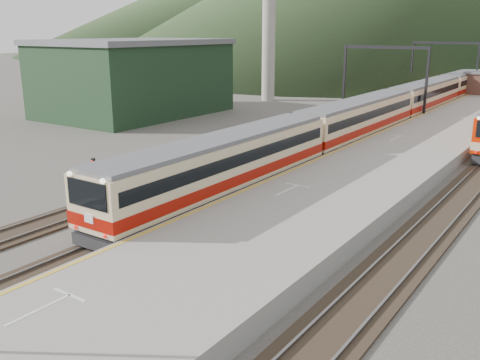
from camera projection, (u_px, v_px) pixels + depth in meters
The scene contains 9 objects.
track_main at pixel (351, 144), 46.34m from camera, with size 2.60×200.00×0.23m.
track_far at pixel (300, 138), 49.06m from camera, with size 2.60×200.00×0.23m.
platform at pixel (409, 151), 41.59m from camera, with size 8.00×100.00×1.00m, color gray.
gantry_near at pixel (384, 68), 58.31m from camera, with size 9.55×0.25×8.00m.
gantry_far at pixel (444, 58), 78.16m from camera, with size 9.55×0.25×8.00m.
warehouse at pixel (134, 77), 62.01m from camera, with size 14.50×20.50×8.60m.
main_train at pixel (397, 106), 55.01m from camera, with size 2.94×80.49×3.59m.
short_signal_b at pixel (235, 157), 35.35m from camera, with size 0.25×0.21×2.27m.
short_signal_c at pixel (94, 171), 31.86m from camera, with size 0.22×0.16×2.27m.
Camera 1 is at (17.72, -2.96, 9.59)m, focal length 40.00 mm.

